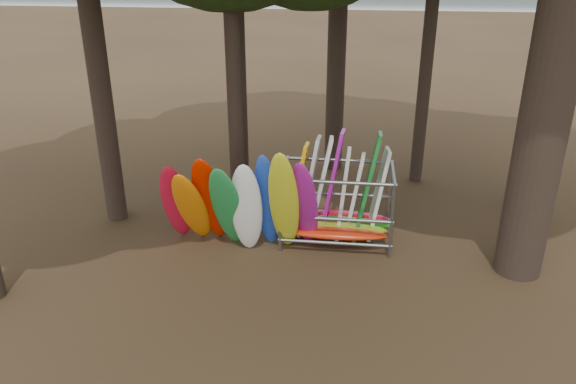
# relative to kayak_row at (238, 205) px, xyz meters

# --- Properties ---
(ground) EXTENTS (120.00, 120.00, 0.00)m
(ground) POSITION_rel_kayak_row_xyz_m (1.67, -0.84, -1.29)
(ground) COLOR #47331E
(ground) RESTS_ON ground
(lake) EXTENTS (160.00, 160.00, 0.00)m
(lake) POSITION_rel_kayak_row_xyz_m (1.67, 59.16, -1.29)
(lake) COLOR gray
(lake) RESTS_ON ground
(kayak_row) EXTENTS (3.99, 1.89, 3.10)m
(kayak_row) POSITION_rel_kayak_row_xyz_m (0.00, 0.00, 0.00)
(kayak_row) COLOR red
(kayak_row) RESTS_ON ground
(storage_rack) EXTENTS (2.97, 1.55, 2.89)m
(storage_rack) POSITION_rel_kayak_row_xyz_m (2.32, 0.97, -0.36)
(storage_rack) COLOR slate
(storage_rack) RESTS_ON ground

